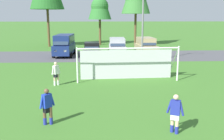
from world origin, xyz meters
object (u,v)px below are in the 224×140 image
player_striker_near (175,114)px  parked_car_slot_left (92,50)px  player_defender_far (47,107)px  player_midfield_center (56,74)px  parked_car_slot_center (146,46)px  parked_car_slot_center_left (117,47)px  street_lamp (144,19)px  parked_car_slot_far_left (64,45)px  soccer_goal (127,62)px

player_striker_near → parked_car_slot_left: (-4.01, 19.60, 0.05)m
player_striker_near → player_defender_far: size_ratio=1.00×
player_midfield_center → parked_car_slot_center: bearing=56.9°
player_midfield_center → parked_car_slot_center_left: size_ratio=0.35×
parked_car_slot_center_left → street_lamp: street_lamp is taller
parked_car_slot_center_left → street_lamp: (2.37, -4.53, 3.24)m
player_striker_near → parked_car_slot_left: size_ratio=0.39×
player_midfield_center → parked_car_slot_far_left: 13.28m
parked_car_slot_left → parked_car_slot_center: 6.53m
player_midfield_center → player_defender_far: size_ratio=1.00×
player_midfield_center → street_lamp: (7.36, 7.93, 3.53)m
parked_car_slot_far_left → street_lamp: (8.62, -5.28, 3.02)m
player_midfield_center → parked_car_slot_far_left: parked_car_slot_far_left is taller
parked_car_slot_left → street_lamp: 7.58m
parked_car_slot_left → parked_car_slot_center_left: bearing=7.5°
player_striker_near → soccer_goal: bearing=96.6°
parked_car_slot_left → street_lamp: street_lamp is taller
parked_car_slot_center → parked_car_slot_center_left: bearing=-170.5°
parked_car_slot_left → parked_car_slot_center_left: size_ratio=0.91×
parked_car_slot_far_left → parked_car_slot_center_left: 6.30m
soccer_goal → player_midfield_center: soccer_goal is taller
player_striker_near → player_midfield_center: bearing=128.9°
player_defender_far → parked_car_slot_center: parked_car_slot_center is taller
soccer_goal → player_midfield_center: (-5.02, -1.52, -0.47)m
player_defender_far → parked_car_slot_center_left: (4.27, 18.93, 0.29)m
player_midfield_center → parked_car_slot_center: 15.58m
player_defender_far → parked_car_slot_center_left: 19.40m
parked_car_slot_center → street_lamp: bearing=-102.7°
player_striker_near → parked_car_slot_center_left: size_ratio=0.35×
parked_car_slot_far_left → parked_car_slot_center_left: (6.25, -0.75, -0.23)m
parked_car_slot_left → parked_car_slot_center_left: parked_car_slot_center_left is taller
player_defender_far → parked_car_slot_left: 18.59m
parked_car_slot_center_left → player_midfield_center: bearing=-111.9°
parked_car_slot_center → parked_car_slot_far_left: bearing=179.0°
player_defender_far → street_lamp: street_lamp is taller
player_striker_near → parked_car_slot_center_left: 20.01m
player_striker_near → parked_car_slot_far_left: size_ratio=0.34×
player_striker_near → player_midfield_center: 9.67m
parked_car_slot_left → street_lamp: (5.30, -4.14, 3.48)m
parked_car_slot_far_left → parked_car_slot_center_left: bearing=-6.9°
player_defender_far → parked_car_slot_far_left: bearing=95.8°
player_midfield_center → street_lamp: bearing=47.1°
parked_car_slot_far_left → parked_car_slot_center: bearing=-1.0°
player_defender_far → street_lamp: 16.24m
soccer_goal → street_lamp: (2.34, 6.41, 3.07)m
player_defender_far → parked_car_slot_far_left: size_ratio=0.34×
player_defender_far → parked_car_slot_center: (7.78, 19.51, 0.29)m
player_striker_near → parked_car_slot_center: parked_car_slot_center is taller
player_midfield_center → street_lamp: street_lamp is taller
parked_car_slot_left → street_lamp: bearing=-38.0°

